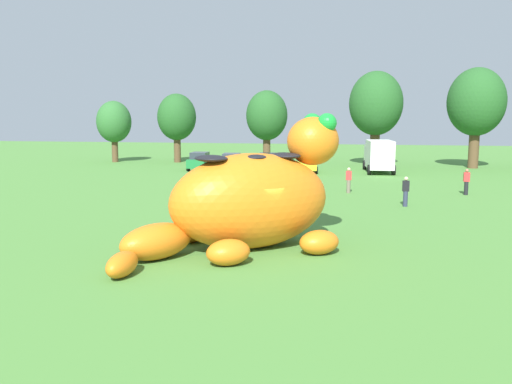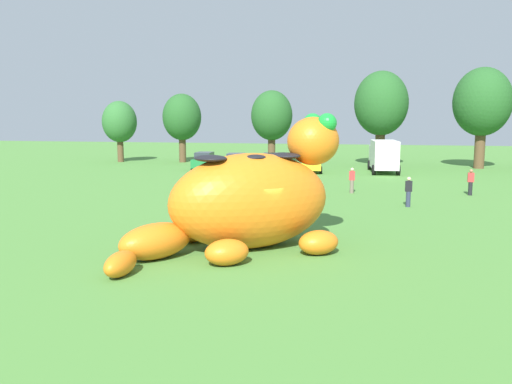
% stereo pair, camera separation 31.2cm
% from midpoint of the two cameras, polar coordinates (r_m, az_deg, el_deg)
% --- Properties ---
extents(ground_plane, '(160.00, 160.00, 0.00)m').
position_cam_midpoint_polar(ground_plane, '(20.89, -0.57, -6.04)').
color(ground_plane, '#4C8438').
extents(giant_inflatable_creature, '(8.08, 9.06, 5.23)m').
position_cam_midpoint_polar(giant_inflatable_creature, '(20.64, -0.98, -0.80)').
color(giant_inflatable_creature, orange).
rests_on(giant_inflatable_creature, ground).
extents(car_green, '(2.11, 4.19, 1.72)m').
position_cam_midpoint_polar(car_green, '(51.41, -6.16, 3.30)').
color(car_green, '#1E7238').
rests_on(car_green, ground).
extents(car_silver, '(2.26, 4.26, 1.72)m').
position_cam_midpoint_polar(car_silver, '(49.57, -2.79, 3.16)').
color(car_silver, '#B7BABF').
rests_on(car_silver, ground).
extents(car_black, '(2.16, 4.21, 1.72)m').
position_cam_midpoint_polar(car_black, '(49.78, 0.98, 3.19)').
color(car_black, black).
rests_on(car_black, ground).
extents(car_yellow, '(2.30, 4.27, 1.72)m').
position_cam_midpoint_polar(car_yellow, '(49.31, 5.26, 3.11)').
color(car_yellow, yellow).
rests_on(car_yellow, ground).
extents(box_truck, '(2.82, 6.55, 2.95)m').
position_cam_midpoint_polar(box_truck, '(50.19, 12.78, 3.88)').
color(box_truck, silver).
rests_on(box_truck, ground).
extents(tree_far_left, '(3.84, 3.84, 6.82)m').
position_cam_midpoint_polar(tree_far_left, '(62.19, -15.07, 7.21)').
color(tree_far_left, brown).
rests_on(tree_far_left, ground).
extents(tree_left, '(4.28, 4.28, 7.60)m').
position_cam_midpoint_polar(tree_left, '(60.37, -8.61, 7.87)').
color(tree_left, brown).
rests_on(tree_left, ground).
extents(tree_mid_left, '(4.43, 4.43, 7.86)m').
position_cam_midpoint_polar(tree_mid_left, '(57.69, 1.00, 8.12)').
color(tree_mid_left, brown).
rests_on(tree_mid_left, ground).
extents(tree_centre_left, '(5.47, 5.47, 9.71)m').
position_cam_midpoint_polar(tree_centre_left, '(56.83, 12.54, 9.15)').
color(tree_centre_left, brown).
rests_on(tree_centre_left, ground).
extents(tree_centre, '(5.54, 5.54, 9.83)m').
position_cam_midpoint_polar(tree_centre, '(57.05, 22.33, 8.82)').
color(tree_centre, brown).
rests_on(tree_centre, ground).
extents(spectator_near_inflatable, '(0.38, 0.26, 1.71)m').
position_cam_midpoint_polar(spectator_near_inflatable, '(31.46, 15.42, 0.03)').
color(spectator_near_inflatable, '#2D334C').
rests_on(spectator_near_inflatable, ground).
extents(spectator_mid_field, '(0.38, 0.26, 1.71)m').
position_cam_midpoint_polar(spectator_mid_field, '(36.20, 9.62, 1.23)').
color(spectator_mid_field, '#726656').
rests_on(spectator_mid_field, ground).
extents(spectator_by_cars, '(0.38, 0.26, 1.71)m').
position_cam_midpoint_polar(spectator_by_cars, '(29.44, 2.99, -0.22)').
color(spectator_by_cars, '#2D334C').
rests_on(spectator_by_cars, ground).
extents(spectator_wandering, '(0.38, 0.26, 1.71)m').
position_cam_midpoint_polar(spectator_wandering, '(37.39, 21.34, 1.00)').
color(spectator_wandering, black).
rests_on(spectator_wandering, ground).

